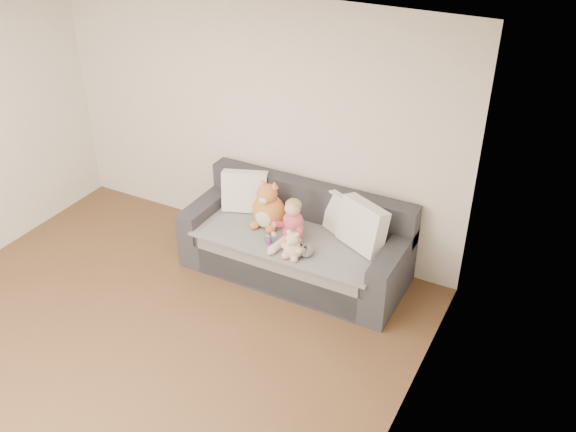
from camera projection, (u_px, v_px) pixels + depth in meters
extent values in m
plane|color=brown|center=(104.00, 378.00, 5.25)|extent=(5.00, 5.00, 0.00)
plane|color=white|center=(40.00, 70.00, 3.89)|extent=(5.00, 5.00, 0.00)
plane|color=silver|center=(254.00, 123.00, 6.46)|extent=(4.50, 0.00, 4.50)
plane|color=silver|center=(372.00, 349.00, 3.68)|extent=(0.00, 5.00, 5.00)
cube|color=#29292E|center=(295.00, 260.00, 6.41)|extent=(2.20, 0.90, 0.30)
cube|color=#29292E|center=(294.00, 243.00, 6.27)|extent=(1.90, 0.80, 0.15)
cube|color=#29292E|center=(311.00, 201.00, 6.41)|extent=(2.20, 0.20, 0.40)
cube|color=#29292E|center=(210.00, 211.00, 6.65)|extent=(0.20, 0.90, 0.30)
cube|color=#29292E|center=(392.00, 263.00, 5.85)|extent=(0.20, 0.90, 0.30)
cube|color=gray|center=(293.00, 237.00, 6.21)|extent=(1.85, 0.88, 0.02)
cube|color=gray|center=(274.00, 278.00, 6.04)|extent=(1.70, 0.02, 0.41)
cube|color=white|center=(245.00, 191.00, 6.52)|extent=(0.50, 0.36, 0.44)
cube|color=white|center=(344.00, 217.00, 6.13)|extent=(0.46, 0.36, 0.40)
cube|color=white|center=(362.00, 226.00, 5.93)|extent=(0.54, 0.42, 0.47)
ellipsoid|color=#D0494B|center=(293.00, 233.00, 6.10)|extent=(0.21, 0.17, 0.17)
ellipsoid|color=#D0494B|center=(293.00, 221.00, 6.04)|extent=(0.20, 0.17, 0.22)
ellipsoid|color=#DBAA8C|center=(293.00, 208.00, 5.95)|extent=(0.15, 0.15, 0.15)
ellipsoid|color=tan|center=(293.00, 205.00, 5.95)|extent=(0.16, 0.16, 0.12)
cylinder|color=#D0494B|center=(280.00, 224.00, 6.03)|extent=(0.11, 0.21, 0.14)
cylinder|color=#D0494B|center=(300.00, 229.00, 5.96)|extent=(0.13, 0.21, 0.14)
ellipsoid|color=#DBAA8C|center=(274.00, 234.00, 6.02)|extent=(0.05, 0.05, 0.05)
ellipsoid|color=#DBAA8C|center=(299.00, 241.00, 5.93)|extent=(0.05, 0.05, 0.05)
cylinder|color=#E5B2C6|center=(279.00, 245.00, 6.00)|extent=(0.10, 0.27, 0.09)
cylinder|color=#E5B2C6|center=(290.00, 248.00, 5.96)|extent=(0.13, 0.27, 0.09)
ellipsoid|color=#DBAA8C|center=(271.00, 252.00, 5.91)|extent=(0.06, 0.08, 0.04)
ellipsoid|color=#DBAA8C|center=(286.00, 256.00, 5.86)|extent=(0.06, 0.08, 0.04)
ellipsoid|color=#CA752C|center=(269.00, 211.00, 6.31)|extent=(0.34, 0.29, 0.35)
ellipsoid|color=beige|center=(263.00, 219.00, 6.23)|extent=(0.18, 0.08, 0.19)
ellipsoid|color=#CA752C|center=(267.00, 194.00, 6.18)|extent=(0.20, 0.20, 0.20)
ellipsoid|color=beige|center=(263.00, 200.00, 6.12)|extent=(0.10, 0.06, 0.07)
cone|color=#CA752C|center=(263.00, 182.00, 6.18)|extent=(0.08, 0.08, 0.07)
cone|color=pink|center=(262.00, 183.00, 6.17)|extent=(0.05, 0.05, 0.04)
cone|color=#CA752C|center=(274.00, 185.00, 6.13)|extent=(0.08, 0.08, 0.07)
cone|color=pink|center=(274.00, 186.00, 6.13)|extent=(0.05, 0.05, 0.04)
ellipsoid|color=#CA752C|center=(255.00, 225.00, 6.29)|extent=(0.10, 0.12, 0.08)
ellipsoid|color=#CA752C|center=(271.00, 229.00, 6.23)|extent=(0.10, 0.12, 0.08)
cylinder|color=#CA752C|center=(285.00, 222.00, 6.34)|extent=(0.17, 0.22, 0.08)
ellipsoid|color=beige|center=(293.00, 249.00, 5.85)|extent=(0.18, 0.15, 0.18)
ellipsoid|color=beige|center=(292.00, 239.00, 5.78)|extent=(0.13, 0.13, 0.13)
ellipsoid|color=beige|center=(289.00, 232.00, 5.78)|extent=(0.05, 0.05, 0.05)
ellipsoid|color=beige|center=(297.00, 235.00, 5.74)|extent=(0.05, 0.05, 0.05)
ellipsoid|color=beige|center=(289.00, 243.00, 5.76)|extent=(0.05, 0.05, 0.05)
ellipsoid|color=beige|center=(284.00, 245.00, 5.86)|extent=(0.07, 0.07, 0.07)
ellipsoid|color=beige|center=(299.00, 251.00, 5.78)|extent=(0.07, 0.07, 0.07)
ellipsoid|color=beige|center=(285.00, 255.00, 5.87)|extent=(0.07, 0.07, 0.07)
ellipsoid|color=beige|center=(294.00, 259.00, 5.82)|extent=(0.07, 0.07, 0.07)
ellipsoid|color=white|center=(307.00, 251.00, 5.89)|extent=(0.12, 0.15, 0.11)
ellipsoid|color=white|center=(302.00, 250.00, 5.81)|extent=(0.07, 0.07, 0.07)
ellipsoid|color=black|center=(301.00, 245.00, 5.82)|extent=(0.03, 0.03, 0.03)
ellipsoid|color=black|center=(305.00, 247.00, 5.79)|extent=(0.03, 0.03, 0.03)
cylinder|color=purple|center=(268.00, 239.00, 6.07)|extent=(0.07, 0.07, 0.08)
cone|color=#3C9C68|center=(268.00, 235.00, 6.04)|extent=(0.07, 0.07, 0.03)
cylinder|color=#3C9C68|center=(264.00, 238.00, 6.07)|extent=(0.02, 0.02, 0.05)
cylinder|color=#3C9C68|center=(273.00, 240.00, 6.06)|extent=(0.02, 0.02, 0.05)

